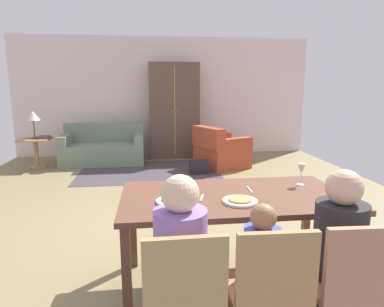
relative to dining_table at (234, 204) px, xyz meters
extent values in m
cube|color=olive|center=(-0.30, 2.19, -0.70)|extent=(6.79, 6.63, 0.02)
cube|color=silver|center=(-0.30, 5.56, 0.66)|extent=(6.79, 0.10, 2.70)
cube|color=brown|center=(0.00, 0.00, 0.05)|extent=(1.72, 0.91, 0.04)
cube|color=brown|center=(-0.80, -0.39, -0.33)|extent=(0.06, 0.06, 0.72)
cube|color=brown|center=(0.80, -0.39, -0.33)|extent=(0.06, 0.06, 0.72)
cube|color=brown|center=(-0.80, 0.39, -0.33)|extent=(0.06, 0.06, 0.72)
cube|color=brown|center=(0.80, 0.39, -0.33)|extent=(0.06, 0.06, 0.72)
cylinder|color=silver|center=(-0.47, -0.12, 0.08)|extent=(0.25, 0.25, 0.02)
cylinder|color=gold|center=(-0.47, -0.12, 0.10)|extent=(0.17, 0.17, 0.01)
cylinder|color=white|center=(0.00, -0.18, 0.08)|extent=(0.25, 0.25, 0.02)
cylinder|color=#D7934A|center=(0.00, -0.18, 0.10)|extent=(0.17, 0.17, 0.01)
cylinder|color=silver|center=(0.62, 0.18, 0.08)|extent=(0.06, 0.06, 0.01)
cylinder|color=silver|center=(0.62, 0.18, 0.13)|extent=(0.01, 0.01, 0.09)
cone|color=silver|center=(0.62, 0.18, 0.22)|extent=(0.07, 0.07, 0.09)
cube|color=silver|center=(-0.26, -0.05, 0.08)|extent=(0.06, 0.15, 0.01)
cube|color=silver|center=(0.15, 0.10, 0.08)|extent=(0.02, 0.17, 0.01)
cube|color=tan|center=(-0.47, -0.73, -0.26)|extent=(0.43, 0.43, 0.04)
cube|color=tan|center=(-0.47, -0.92, -0.03)|extent=(0.42, 0.05, 0.42)
cylinder|color=#8F6DC3|center=(-0.47, -0.67, -0.01)|extent=(0.30, 0.30, 0.46)
sphere|color=beige|center=(-0.47, -0.67, 0.32)|extent=(0.21, 0.21, 0.21)
cube|color=#AC7D4B|center=(0.00, -0.73, -0.26)|extent=(0.43, 0.43, 0.04)
cube|color=#AC7D4B|center=(-0.01, -0.92, -0.03)|extent=(0.42, 0.05, 0.42)
cube|color=#AC7D4B|center=(0.19, -0.56, -0.48)|extent=(0.04, 0.04, 0.41)
cube|color=#AC7D4B|center=(-0.17, -0.55, -0.48)|extent=(0.04, 0.04, 0.41)
cylinder|color=#4651AB|center=(0.00, -0.67, -0.07)|extent=(0.22, 0.22, 0.33)
sphere|color=#9A6F4B|center=(0.00, -0.67, 0.16)|extent=(0.15, 0.15, 0.15)
cube|color=#B17B59|center=(0.47, -0.73, -0.26)|extent=(0.44, 0.44, 0.04)
cube|color=#B17B59|center=(0.46, -0.92, -0.03)|extent=(0.42, 0.06, 0.42)
cube|color=#B17B59|center=(0.66, -0.56, -0.48)|extent=(0.04, 0.04, 0.41)
cube|color=#B17B59|center=(0.30, -0.55, -0.48)|extent=(0.04, 0.04, 0.41)
cube|color=#3A3C4F|center=(0.48, -0.59, -0.46)|extent=(0.27, 0.35, 0.45)
cylinder|color=#29272A|center=(0.47, -0.67, -0.01)|extent=(0.30, 0.30, 0.46)
sphere|color=#E1B094|center=(0.47, -0.67, 0.32)|extent=(0.21, 0.21, 0.21)
cube|color=#423A42|center=(-0.67, 3.82, -0.68)|extent=(2.60, 1.80, 0.01)
cube|color=slate|center=(-1.62, 4.62, -0.48)|extent=(1.67, 0.84, 0.42)
cube|color=slate|center=(-1.62, 4.96, -0.07)|extent=(1.67, 0.20, 0.40)
cube|color=slate|center=(-2.36, 4.62, -0.17)|extent=(0.18, 0.84, 0.20)
cube|color=slate|center=(-0.87, 4.62, -0.17)|extent=(0.18, 0.84, 0.20)
cube|color=#A54126|center=(0.78, 4.02, -0.48)|extent=(1.12, 1.12, 0.42)
cube|color=#A54126|center=(0.47, 3.88, -0.07)|extent=(0.53, 0.86, 0.40)
cube|color=#A54126|center=(0.92, 3.72, -0.17)|extent=(0.84, 0.51, 0.20)
cube|color=#A54126|center=(0.64, 4.33, -0.17)|extent=(0.84, 0.51, 0.20)
cube|color=brown|center=(-0.10, 5.17, 0.36)|extent=(1.10, 0.56, 2.10)
cube|color=#B89445|center=(-0.10, 4.89, 0.36)|extent=(0.02, 0.01, 1.89)
sphere|color=#B89445|center=(-0.16, 4.88, 0.36)|extent=(0.04, 0.04, 0.04)
sphere|color=#B89445|center=(-0.04, 4.88, 0.36)|extent=(0.04, 0.04, 0.04)
cube|color=#A6824A|center=(-2.89, 4.42, -0.12)|extent=(0.56, 0.56, 0.03)
cylinder|color=#A6824A|center=(-2.89, 4.42, -0.41)|extent=(0.08, 0.08, 0.55)
cylinder|color=#A6824A|center=(-2.89, 4.42, -0.67)|extent=(0.36, 0.36, 0.03)
cylinder|color=brown|center=(-2.89, 4.42, -0.10)|extent=(0.16, 0.16, 0.02)
cylinder|color=brown|center=(-2.89, 4.42, 0.08)|extent=(0.02, 0.02, 0.34)
cone|color=beige|center=(-2.89, 4.42, 0.34)|extent=(0.26, 0.26, 0.18)
cube|color=maroon|center=(-2.70, 4.41, -0.09)|extent=(0.22, 0.16, 0.03)
cube|color=#325177|center=(-2.72, 4.41, -0.06)|extent=(0.22, 0.16, 0.03)
cube|color=#261D29|center=(0.23, 3.52, -0.56)|extent=(0.32, 0.16, 0.26)
camera|label=1|loc=(-0.62, -2.39, 0.88)|focal=31.27mm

